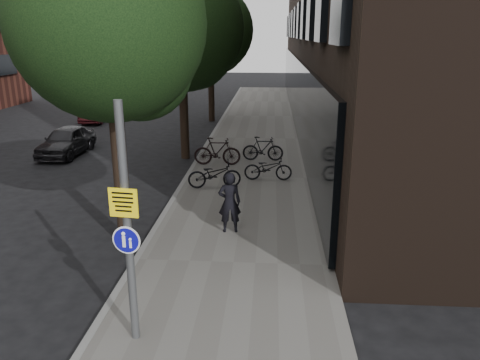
# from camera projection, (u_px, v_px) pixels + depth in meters

# --- Properties ---
(sidewalk) EXTENTS (4.50, 60.00, 0.12)m
(sidewalk) POSITION_uv_depth(u_px,v_px,m) (248.00, 178.00, 16.98)
(sidewalk) COLOR #605E59
(sidewalk) RESTS_ON ground
(curb_edge) EXTENTS (0.15, 60.00, 0.13)m
(curb_edge) POSITION_uv_depth(u_px,v_px,m) (187.00, 177.00, 17.12)
(curb_edge) COLOR slate
(curb_edge) RESTS_ON ground
(street_tree_near) EXTENTS (4.40, 4.40, 7.50)m
(street_tree_near) POSITION_uv_depth(u_px,v_px,m) (115.00, 32.00, 10.55)
(street_tree_near) COLOR black
(street_tree_near) RESTS_ON ground
(street_tree_mid) EXTENTS (5.00, 5.00, 7.80)m
(street_tree_mid) POSITION_uv_depth(u_px,v_px,m) (184.00, 33.00, 18.64)
(street_tree_mid) COLOR black
(street_tree_mid) RESTS_ON ground
(street_tree_far) EXTENTS (5.00, 5.00, 7.80)m
(street_tree_far) POSITION_uv_depth(u_px,v_px,m) (212.00, 33.00, 27.21)
(street_tree_far) COLOR black
(street_tree_far) RESTS_ON ground
(signpost) EXTENTS (0.47, 0.13, 4.04)m
(signpost) POSITION_uv_depth(u_px,v_px,m) (128.00, 227.00, 7.38)
(signpost) COLOR #595B5E
(signpost) RESTS_ON sidewalk
(pedestrian) EXTENTS (0.64, 0.46, 1.61)m
(pedestrian) POSITION_uv_depth(u_px,v_px,m) (230.00, 202.00, 12.03)
(pedestrian) COLOR black
(pedestrian) RESTS_ON sidewalk
(parked_bike_facade_near) EXTENTS (1.69, 0.62, 0.88)m
(parked_bike_facade_near) POSITION_uv_depth(u_px,v_px,m) (268.00, 168.00, 16.47)
(parked_bike_facade_near) COLOR black
(parked_bike_facade_near) RESTS_ON sidewalk
(parked_bike_facade_far) EXTENTS (1.66, 0.49, 0.99)m
(parked_bike_facade_far) POSITION_uv_depth(u_px,v_px,m) (263.00, 149.00, 19.01)
(parked_bike_facade_far) COLOR black
(parked_bike_facade_far) RESTS_ON sidewalk
(parked_bike_curb_near) EXTENTS (1.86, 0.94, 0.93)m
(parked_bike_curb_near) POSITION_uv_depth(u_px,v_px,m) (214.00, 174.00, 15.64)
(parked_bike_curb_near) COLOR black
(parked_bike_curb_near) RESTS_ON sidewalk
(parked_bike_curb_far) EXTENTS (1.85, 0.55, 1.10)m
(parked_bike_curb_far) POSITION_uv_depth(u_px,v_px,m) (217.00, 151.00, 18.35)
(parked_bike_curb_far) COLOR black
(parked_bike_curb_far) RESTS_ON sidewalk
(parked_car_near) EXTENTS (1.59, 3.73, 1.26)m
(parked_car_near) POSITION_uv_depth(u_px,v_px,m) (66.00, 141.00, 20.37)
(parked_car_near) COLOR black
(parked_car_near) RESTS_ON ground
(parked_car_mid) EXTENTS (1.47, 3.58, 1.15)m
(parked_car_mid) POSITION_uv_depth(u_px,v_px,m) (96.00, 112.00, 28.26)
(parked_car_mid) COLOR #57181E
(parked_car_mid) RESTS_ON ground
(parked_car_far) EXTENTS (1.88, 4.22, 1.20)m
(parked_car_far) POSITION_uv_depth(u_px,v_px,m) (153.00, 94.00, 36.37)
(parked_car_far) COLOR black
(parked_car_far) RESTS_ON ground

